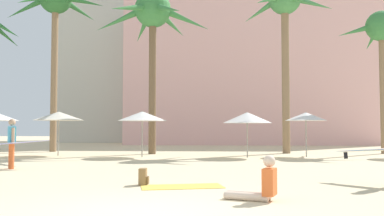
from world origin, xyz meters
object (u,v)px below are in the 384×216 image
at_px(palm_tree_right, 56,8).
at_px(cafe_umbrella_3, 59,116).
at_px(cafe_umbrella_0, 247,118).
at_px(person_far_left, 10,142).
at_px(palm_tree_far_left, 285,12).
at_px(backpack, 143,177).
at_px(person_mid_left, 260,185).
at_px(cafe_umbrella_1, 306,117).
at_px(cafe_umbrella_2, 142,116).
at_px(palm_tree_far_right, 381,33).
at_px(beach_towel, 182,187).
at_px(palm_tree_left, 153,19).

bearing_deg(palm_tree_right, cafe_umbrella_3, -64.26).
bearing_deg(cafe_umbrella_0, person_far_left, -146.04).
bearing_deg(palm_tree_far_left, cafe_umbrella_3, -167.59).
height_order(backpack, person_mid_left, person_mid_left).
xyz_separation_m(cafe_umbrella_1, cafe_umbrella_2, (-8.11, -0.61, 0.02)).
distance_m(palm_tree_far_right, person_mid_left, 18.39).
distance_m(palm_tree_far_right, cafe_umbrella_1, 7.37).
bearing_deg(palm_tree_right, backpack, -59.91).
xyz_separation_m(palm_tree_far_left, cafe_umbrella_3, (-12.12, -2.67, -6.03)).
distance_m(cafe_umbrella_0, beach_towel, 10.18).
distance_m(palm_tree_far_right, backpack, 18.35).
xyz_separation_m(cafe_umbrella_0, person_mid_left, (-0.67, -11.49, -1.63)).
distance_m(cafe_umbrella_2, beach_towel, 10.38).
distance_m(backpack, person_mid_left, 3.37).
xyz_separation_m(beach_towel, person_far_left, (-6.36, 3.84, 0.93)).
distance_m(cafe_umbrella_0, cafe_umbrella_2, 5.15).
height_order(cafe_umbrella_3, person_mid_left, cafe_umbrella_3).
bearing_deg(palm_tree_far_left, cafe_umbrella_2, -156.27).
height_order(cafe_umbrella_1, person_far_left, cafe_umbrella_1).
relative_size(beach_towel, person_far_left, 0.75).
distance_m(cafe_umbrella_0, person_mid_left, 11.63).
height_order(person_far_left, person_mid_left, person_far_left).
bearing_deg(cafe_umbrella_2, cafe_umbrella_3, 171.32).
bearing_deg(palm_tree_right, palm_tree_left, -15.98).
height_order(cafe_umbrella_0, person_far_left, cafe_umbrella_0).
bearing_deg(person_far_left, cafe_umbrella_1, -6.70).
xyz_separation_m(cafe_umbrella_0, cafe_umbrella_1, (2.96, 0.69, 0.07)).
bearing_deg(palm_tree_left, backpack, -82.11).
bearing_deg(cafe_umbrella_2, palm_tree_left, 86.83).
relative_size(palm_tree_left, palm_tree_far_right, 1.13).
height_order(cafe_umbrella_3, person_far_left, cafe_umbrella_3).
distance_m(palm_tree_far_right, cafe_umbrella_0, 9.85).
xyz_separation_m(backpack, person_mid_left, (2.70, -2.01, 0.10)).
height_order(palm_tree_left, cafe_umbrella_1, palm_tree_left).
relative_size(palm_tree_far_right, person_far_left, 3.04).
relative_size(cafe_umbrella_0, cafe_umbrella_3, 0.93).
bearing_deg(palm_tree_far_right, beach_towel, -127.79).
bearing_deg(cafe_umbrella_3, backpack, -58.52).
relative_size(cafe_umbrella_2, backpack, 5.76).
relative_size(palm_tree_far_left, palm_tree_far_right, 1.22).
relative_size(palm_tree_right, backpack, 24.87).
distance_m(palm_tree_far_left, palm_tree_right, 13.84).
bearing_deg(palm_tree_left, cafe_umbrella_3, -160.12).
height_order(palm_tree_far_left, cafe_umbrella_0, palm_tree_far_left).
distance_m(cafe_umbrella_2, person_mid_left, 12.53).
xyz_separation_m(palm_tree_left, beach_towel, (2.66, -12.16, -7.51)).
xyz_separation_m(cafe_umbrella_1, backpack, (-6.33, -10.18, -1.80)).
relative_size(cafe_umbrella_3, person_mid_left, 2.36).
bearing_deg(palm_tree_far_left, cafe_umbrella_1, -80.02).
bearing_deg(palm_tree_far_right, palm_tree_right, 177.65).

